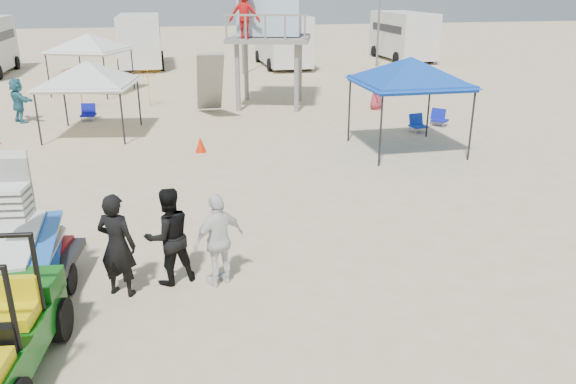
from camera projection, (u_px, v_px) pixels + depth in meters
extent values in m
plane|color=beige|center=(298.00, 346.00, 8.27)|extent=(140.00, 140.00, 0.00)
cube|color=black|center=(29.00, 268.00, 9.48)|extent=(1.64, 2.20, 0.13)
imported|color=black|center=(117.00, 245.00, 9.37)|extent=(0.79, 0.69, 1.83)
imported|color=black|center=(169.00, 236.00, 9.78)|extent=(1.04, 0.92, 1.77)
imported|color=white|center=(219.00, 240.00, 9.73)|extent=(1.07, 0.82, 1.69)
cylinder|color=gray|center=(246.00, 79.00, 22.97)|extent=(0.20, 0.20, 2.79)
cube|color=gray|center=(270.00, 38.00, 23.83)|extent=(4.16, 4.16, 0.18)
cube|color=#A7C5D7|center=(268.00, 6.00, 23.68)|extent=(3.09, 2.87, 2.34)
imported|color=#B20F0F|center=(252.00, 14.00, 22.26)|extent=(1.26, 0.73, 1.96)
cylinder|color=black|center=(381.00, 129.00, 16.13)|extent=(0.06, 0.06, 2.20)
pyramid|color=#1144B8|center=(411.00, 57.00, 17.10)|extent=(3.04, 3.04, 0.80)
cube|color=#1144B8|center=(409.00, 83.00, 17.37)|extent=(3.04, 3.04, 0.18)
cylinder|color=black|center=(43.00, 119.00, 18.14)|extent=(0.06, 0.06, 1.84)
pyramid|color=silver|center=(86.00, 61.00, 19.09)|extent=(3.34, 3.34, 0.80)
cube|color=silver|center=(89.00, 84.00, 19.37)|extent=(3.34, 3.34, 0.18)
cylinder|color=black|center=(56.00, 77.00, 25.74)|extent=(0.06, 0.06, 2.10)
pyramid|color=silver|center=(88.00, 33.00, 26.72)|extent=(3.99, 3.99, 0.80)
cube|color=silver|center=(90.00, 50.00, 27.00)|extent=(3.99, 3.99, 0.18)
imported|color=#AE1225|center=(81.00, 88.00, 23.38)|extent=(2.70, 2.72, 1.92)
imported|color=orange|center=(149.00, 88.00, 24.28)|extent=(2.45, 2.47, 1.68)
cone|color=red|center=(200.00, 144.00, 17.82)|extent=(0.34, 0.34, 0.50)
cube|color=#0D1296|center=(88.00, 115.00, 21.98)|extent=(0.60, 0.56, 0.06)
cube|color=#0D1296|center=(88.00, 109.00, 22.13)|extent=(0.56, 0.24, 0.44)
cylinder|color=#B2B2B7|center=(82.00, 119.00, 21.79)|extent=(0.03, 0.03, 0.20)
cube|color=#1031AE|center=(418.00, 126.00, 20.24)|extent=(0.62, 0.59, 0.06)
cube|color=#1031AE|center=(416.00, 119.00, 20.39)|extent=(0.56, 0.26, 0.44)
cylinder|color=#B2B2B7|center=(415.00, 131.00, 20.06)|extent=(0.03, 0.03, 0.20)
cube|color=#0F1BA9|center=(440.00, 120.00, 21.13)|extent=(0.73, 0.74, 0.06)
cube|color=#0F1BA9|center=(437.00, 114.00, 21.28)|extent=(0.49, 0.51, 0.44)
cylinder|color=#B2B2B7|center=(436.00, 125.00, 20.95)|extent=(0.03, 0.03, 0.20)
cube|color=silver|center=(140.00, 39.00, 35.94)|extent=(2.50, 6.50, 3.00)
cube|color=black|center=(140.00, 32.00, 35.79)|extent=(2.54, 5.20, 0.50)
cylinder|color=black|center=(120.00, 65.00, 34.25)|extent=(0.25, 0.80, 0.80)
cube|color=silver|center=(282.00, 39.00, 36.37)|extent=(2.50, 7.00, 3.00)
cube|color=black|center=(282.00, 31.00, 36.21)|extent=(2.54, 5.60, 0.50)
cylinder|color=black|center=(270.00, 65.00, 34.53)|extent=(0.25, 0.80, 0.80)
cube|color=silver|center=(403.00, 34.00, 39.54)|extent=(2.50, 6.60, 3.00)
cube|color=black|center=(403.00, 28.00, 39.38)|extent=(2.54, 5.28, 0.50)
cylinder|color=black|center=(396.00, 58.00, 37.82)|extent=(0.25, 0.80, 0.80)
cylinder|color=slate|center=(242.00, 4.00, 32.24)|extent=(0.14, 0.14, 8.00)
cylinder|color=slate|center=(380.00, 2.00, 35.41)|extent=(0.14, 0.14, 8.00)
imported|color=teal|center=(18.00, 100.00, 21.50)|extent=(1.32, 1.58, 1.70)
imported|color=#B03244|center=(377.00, 90.00, 23.83)|extent=(0.84, 0.95, 1.63)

